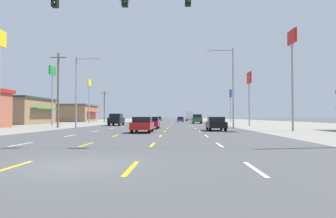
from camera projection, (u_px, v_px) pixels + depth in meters
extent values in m
plane|color=#4C4C4F|center=(165.00, 123.00, 75.43)|extent=(572.00, 572.00, 0.00)
cube|color=gray|center=(64.00, 123.00, 76.23)|extent=(28.00, 440.00, 0.01)
cube|color=gray|center=(269.00, 123.00, 74.63)|extent=(28.00, 440.00, 0.01)
cube|color=white|center=(21.00, 144.00, 16.65)|extent=(0.14, 2.60, 0.01)
cube|color=white|center=(70.00, 136.00, 24.14)|extent=(0.14, 2.60, 0.01)
cube|color=white|center=(96.00, 131.00, 31.63)|extent=(0.14, 2.60, 0.01)
cube|color=white|center=(111.00, 128.00, 39.13)|extent=(0.14, 2.60, 0.01)
cube|color=white|center=(122.00, 127.00, 46.62)|extent=(0.14, 2.60, 0.01)
cube|color=white|center=(130.00, 125.00, 54.11)|extent=(0.14, 2.60, 0.01)
cube|color=white|center=(136.00, 124.00, 61.61)|extent=(0.14, 2.60, 0.01)
cube|color=white|center=(140.00, 123.00, 69.10)|extent=(0.14, 2.60, 0.01)
cube|color=white|center=(144.00, 123.00, 76.60)|extent=(0.14, 2.60, 0.01)
cube|color=white|center=(147.00, 122.00, 84.09)|extent=(0.14, 2.60, 0.01)
cube|color=white|center=(150.00, 122.00, 91.58)|extent=(0.14, 2.60, 0.01)
cube|color=white|center=(152.00, 121.00, 99.08)|extent=(0.14, 2.60, 0.01)
cube|color=white|center=(154.00, 121.00, 106.57)|extent=(0.14, 2.60, 0.01)
cube|color=white|center=(155.00, 121.00, 114.07)|extent=(0.14, 2.60, 0.01)
cube|color=white|center=(157.00, 120.00, 121.56)|extent=(0.14, 2.60, 0.01)
cube|color=white|center=(158.00, 120.00, 129.05)|extent=(0.14, 2.60, 0.01)
cube|color=white|center=(159.00, 120.00, 136.55)|extent=(0.14, 2.60, 0.01)
cube|color=white|center=(160.00, 120.00, 144.04)|extent=(0.14, 2.60, 0.01)
cube|color=white|center=(161.00, 120.00, 151.53)|extent=(0.14, 2.60, 0.01)
cube|color=white|center=(162.00, 120.00, 159.03)|extent=(0.14, 2.60, 0.01)
cube|color=white|center=(162.00, 119.00, 166.52)|extent=(0.14, 2.60, 0.01)
cube|color=white|center=(163.00, 119.00, 174.02)|extent=(0.14, 2.60, 0.01)
cube|color=white|center=(164.00, 119.00, 181.51)|extent=(0.14, 2.60, 0.01)
cube|color=white|center=(164.00, 119.00, 189.00)|extent=(0.14, 2.60, 0.01)
cube|color=white|center=(165.00, 119.00, 196.50)|extent=(0.14, 2.60, 0.01)
cube|color=white|center=(165.00, 119.00, 203.99)|extent=(0.14, 2.60, 0.01)
cube|color=white|center=(166.00, 119.00, 211.49)|extent=(0.14, 2.60, 0.01)
cube|color=white|center=(166.00, 119.00, 218.98)|extent=(0.14, 2.60, 0.01)
cube|color=white|center=(167.00, 119.00, 226.47)|extent=(0.14, 2.60, 0.01)
cube|color=yellow|center=(11.00, 168.00, 9.04)|extent=(0.14, 2.60, 0.01)
cube|color=yellow|center=(87.00, 144.00, 16.53)|extent=(0.14, 2.60, 0.01)
cube|color=yellow|center=(115.00, 136.00, 24.03)|extent=(0.14, 2.60, 0.01)
cube|color=yellow|center=(130.00, 131.00, 31.52)|extent=(0.14, 2.60, 0.01)
cube|color=yellow|center=(139.00, 128.00, 39.01)|extent=(0.14, 2.60, 0.01)
cube|color=yellow|center=(146.00, 127.00, 46.51)|extent=(0.14, 2.60, 0.01)
cube|color=yellow|center=(150.00, 125.00, 54.00)|extent=(0.14, 2.60, 0.01)
cube|color=yellow|center=(153.00, 124.00, 61.50)|extent=(0.14, 2.60, 0.01)
cube|color=yellow|center=(156.00, 123.00, 68.99)|extent=(0.14, 2.60, 0.01)
cube|color=yellow|center=(158.00, 123.00, 76.48)|extent=(0.14, 2.60, 0.01)
cube|color=yellow|center=(160.00, 122.00, 83.98)|extent=(0.14, 2.60, 0.01)
cube|color=yellow|center=(162.00, 122.00, 91.47)|extent=(0.14, 2.60, 0.01)
cube|color=yellow|center=(163.00, 121.00, 98.96)|extent=(0.14, 2.60, 0.01)
cube|color=yellow|center=(164.00, 121.00, 106.46)|extent=(0.14, 2.60, 0.01)
cube|color=yellow|center=(165.00, 121.00, 113.95)|extent=(0.14, 2.60, 0.01)
cube|color=yellow|center=(166.00, 120.00, 121.45)|extent=(0.14, 2.60, 0.01)
cube|color=yellow|center=(166.00, 120.00, 128.94)|extent=(0.14, 2.60, 0.01)
cube|color=yellow|center=(167.00, 120.00, 136.43)|extent=(0.14, 2.60, 0.01)
cube|color=yellow|center=(168.00, 120.00, 143.93)|extent=(0.14, 2.60, 0.01)
cube|color=yellow|center=(168.00, 120.00, 151.42)|extent=(0.14, 2.60, 0.01)
cube|color=yellow|center=(169.00, 120.00, 158.92)|extent=(0.14, 2.60, 0.01)
cube|color=yellow|center=(169.00, 119.00, 166.41)|extent=(0.14, 2.60, 0.01)
cube|color=yellow|center=(169.00, 119.00, 173.90)|extent=(0.14, 2.60, 0.01)
cube|color=yellow|center=(170.00, 119.00, 181.40)|extent=(0.14, 2.60, 0.01)
cube|color=yellow|center=(170.00, 119.00, 188.89)|extent=(0.14, 2.60, 0.01)
cube|color=yellow|center=(170.00, 119.00, 196.38)|extent=(0.14, 2.60, 0.01)
cube|color=yellow|center=(171.00, 119.00, 203.88)|extent=(0.14, 2.60, 0.01)
cube|color=yellow|center=(171.00, 119.00, 211.37)|extent=(0.14, 2.60, 0.01)
cube|color=yellow|center=(171.00, 119.00, 218.87)|extent=(0.14, 2.60, 0.01)
cube|color=yellow|center=(171.00, 119.00, 226.36)|extent=(0.14, 2.60, 0.01)
cube|color=yellow|center=(131.00, 168.00, 8.93)|extent=(0.14, 2.60, 0.01)
cube|color=yellow|center=(153.00, 145.00, 16.42)|extent=(0.14, 2.60, 0.01)
cube|color=yellow|center=(161.00, 136.00, 23.91)|extent=(0.14, 2.60, 0.01)
cube|color=yellow|center=(165.00, 131.00, 31.41)|extent=(0.14, 2.60, 0.01)
cube|color=yellow|center=(167.00, 129.00, 38.90)|extent=(0.14, 2.60, 0.01)
cube|color=yellow|center=(169.00, 127.00, 46.40)|extent=(0.14, 2.60, 0.01)
cube|color=yellow|center=(170.00, 125.00, 53.89)|extent=(0.14, 2.60, 0.01)
cube|color=yellow|center=(171.00, 124.00, 61.38)|extent=(0.14, 2.60, 0.01)
cube|color=yellow|center=(172.00, 123.00, 68.88)|extent=(0.14, 2.60, 0.01)
cube|color=yellow|center=(173.00, 123.00, 76.37)|extent=(0.14, 2.60, 0.01)
cube|color=yellow|center=(173.00, 122.00, 83.86)|extent=(0.14, 2.60, 0.01)
cube|color=yellow|center=(173.00, 122.00, 91.36)|extent=(0.14, 2.60, 0.01)
cube|color=yellow|center=(174.00, 121.00, 98.85)|extent=(0.14, 2.60, 0.01)
cube|color=yellow|center=(174.00, 121.00, 106.35)|extent=(0.14, 2.60, 0.01)
cube|color=yellow|center=(174.00, 121.00, 113.84)|extent=(0.14, 2.60, 0.01)
cube|color=yellow|center=(175.00, 120.00, 121.33)|extent=(0.14, 2.60, 0.01)
cube|color=yellow|center=(175.00, 120.00, 128.83)|extent=(0.14, 2.60, 0.01)
cube|color=yellow|center=(175.00, 120.00, 136.32)|extent=(0.14, 2.60, 0.01)
cube|color=yellow|center=(175.00, 120.00, 143.82)|extent=(0.14, 2.60, 0.01)
cube|color=yellow|center=(175.00, 120.00, 151.31)|extent=(0.14, 2.60, 0.01)
cube|color=yellow|center=(175.00, 120.00, 158.80)|extent=(0.14, 2.60, 0.01)
cube|color=yellow|center=(176.00, 119.00, 166.30)|extent=(0.14, 2.60, 0.01)
cube|color=yellow|center=(176.00, 119.00, 173.79)|extent=(0.14, 2.60, 0.01)
cube|color=yellow|center=(176.00, 119.00, 181.28)|extent=(0.14, 2.60, 0.01)
cube|color=yellow|center=(176.00, 119.00, 188.78)|extent=(0.14, 2.60, 0.01)
cube|color=yellow|center=(176.00, 119.00, 196.27)|extent=(0.14, 2.60, 0.01)
cube|color=yellow|center=(176.00, 119.00, 203.77)|extent=(0.14, 2.60, 0.01)
cube|color=yellow|center=(176.00, 119.00, 211.26)|extent=(0.14, 2.60, 0.01)
cube|color=yellow|center=(176.00, 119.00, 218.75)|extent=(0.14, 2.60, 0.01)
cube|color=yellow|center=(176.00, 119.00, 226.25)|extent=(0.14, 2.60, 0.01)
cube|color=white|center=(255.00, 169.00, 8.81)|extent=(0.14, 2.60, 0.01)
cube|color=white|center=(219.00, 145.00, 16.31)|extent=(0.14, 2.60, 0.01)
cube|color=white|center=(206.00, 136.00, 23.80)|extent=(0.14, 2.60, 0.01)
cube|color=white|center=(200.00, 131.00, 31.29)|extent=(0.14, 2.60, 0.01)
cube|color=white|center=(195.00, 129.00, 38.79)|extent=(0.14, 2.60, 0.01)
cube|color=white|center=(193.00, 127.00, 46.28)|extent=(0.14, 2.60, 0.01)
cube|color=white|center=(191.00, 125.00, 53.78)|extent=(0.14, 2.60, 0.01)
cube|color=white|center=(189.00, 124.00, 61.27)|extent=(0.14, 2.60, 0.01)
cube|color=white|center=(188.00, 123.00, 68.76)|extent=(0.14, 2.60, 0.01)
cube|color=white|center=(187.00, 123.00, 76.26)|extent=(0.14, 2.60, 0.01)
cube|color=white|center=(186.00, 122.00, 83.75)|extent=(0.14, 2.60, 0.01)
cube|color=white|center=(185.00, 122.00, 91.25)|extent=(0.14, 2.60, 0.01)
cube|color=white|center=(185.00, 121.00, 98.74)|extent=(0.14, 2.60, 0.01)
cube|color=white|center=(184.00, 121.00, 106.23)|extent=(0.14, 2.60, 0.01)
cube|color=white|center=(184.00, 121.00, 113.73)|extent=(0.14, 2.60, 0.01)
cube|color=white|center=(184.00, 120.00, 121.22)|extent=(0.14, 2.60, 0.01)
cube|color=white|center=(183.00, 120.00, 128.71)|extent=(0.14, 2.60, 0.01)
cube|color=white|center=(183.00, 120.00, 136.21)|extent=(0.14, 2.60, 0.01)
cube|color=white|center=(183.00, 120.00, 143.70)|extent=(0.14, 2.60, 0.01)
cube|color=white|center=(183.00, 120.00, 151.20)|extent=(0.14, 2.60, 0.01)
cube|color=white|center=(182.00, 120.00, 158.69)|extent=(0.14, 2.60, 0.01)
cube|color=white|center=(182.00, 119.00, 166.18)|extent=(0.14, 2.60, 0.01)
cube|color=white|center=(182.00, 119.00, 173.68)|extent=(0.14, 2.60, 0.01)
cube|color=white|center=(182.00, 119.00, 181.17)|extent=(0.14, 2.60, 0.01)
cube|color=white|center=(182.00, 119.00, 188.67)|extent=(0.14, 2.60, 0.01)
cube|color=white|center=(182.00, 119.00, 196.16)|extent=(0.14, 2.60, 0.01)
cube|color=white|center=(181.00, 119.00, 203.65)|extent=(0.14, 2.60, 0.01)
cube|color=white|center=(181.00, 119.00, 211.15)|extent=(0.14, 2.60, 0.01)
cube|color=white|center=(181.00, 119.00, 218.64)|extent=(0.14, 2.60, 0.01)
cube|color=white|center=(181.00, 119.00, 226.13)|extent=(0.14, 2.60, 0.01)
sphere|color=black|center=(188.00, 2.00, 15.59)|extent=(0.20, 0.20, 0.20)
sphere|color=black|center=(54.00, 3.00, 15.80)|extent=(0.20, 0.20, 0.20)
sphere|color=black|center=(124.00, 2.00, 15.69)|extent=(0.20, 0.20, 0.20)
cube|color=red|center=(143.00, 126.00, 28.98)|extent=(1.80, 4.50, 0.62)
cube|color=black|center=(142.00, 120.00, 28.90)|extent=(1.62, 2.10, 0.52)
cylinder|color=black|center=(136.00, 129.00, 30.55)|extent=(0.22, 0.64, 0.64)
cylinder|color=black|center=(152.00, 129.00, 30.50)|extent=(0.22, 0.64, 0.64)
cylinder|color=black|center=(132.00, 130.00, 27.45)|extent=(0.22, 0.64, 0.64)
cylinder|color=black|center=(149.00, 130.00, 27.40)|extent=(0.22, 0.64, 0.64)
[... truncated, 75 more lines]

